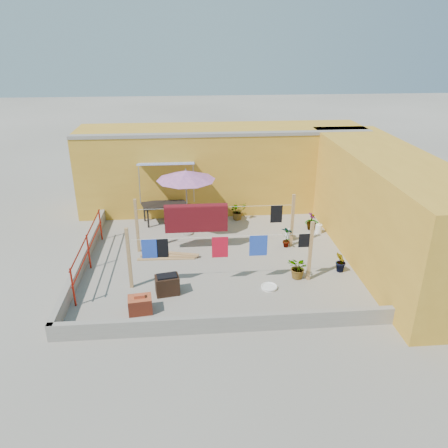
# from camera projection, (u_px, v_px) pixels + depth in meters

# --- Properties ---
(ground) EXTENTS (80.00, 80.00, 0.00)m
(ground) POSITION_uv_depth(u_px,v_px,m) (218.00, 260.00, 13.63)
(ground) COLOR #9E998E
(ground) RESTS_ON ground
(wall_back) EXTENTS (11.00, 3.27, 3.21)m
(wall_back) POSITION_uv_depth(u_px,v_px,m) (222.00, 168.00, 17.31)
(wall_back) COLOR gold
(wall_back) RESTS_ON ground
(wall_right) EXTENTS (2.40, 9.00, 3.20)m
(wall_right) POSITION_uv_depth(u_px,v_px,m) (386.00, 207.00, 13.39)
(wall_right) COLOR gold
(wall_right) RESTS_ON ground
(parapet_front) EXTENTS (8.30, 0.16, 0.44)m
(parapet_front) POSITION_uv_depth(u_px,v_px,m) (228.00, 323.00, 10.27)
(parapet_front) COLOR gray
(parapet_front) RESTS_ON ground
(parapet_left) EXTENTS (0.16, 7.30, 0.44)m
(parapet_left) POSITION_uv_depth(u_px,v_px,m) (84.00, 259.00, 13.23)
(parapet_left) COLOR gray
(parapet_left) RESTS_ON ground
(red_railing) EXTENTS (0.05, 4.20, 1.10)m
(red_railing) POSITION_uv_depth(u_px,v_px,m) (88.00, 247.00, 12.86)
(red_railing) COLOR #9D1C0F
(red_railing) RESTS_ON ground
(clothesline_rig) EXTENTS (5.09, 2.35, 1.80)m
(clothesline_rig) POSITION_uv_depth(u_px,v_px,m) (200.00, 222.00, 13.67)
(clothesline_rig) COLOR tan
(clothesline_rig) RESTS_ON ground
(patio_umbrella) EXTENTS (2.41, 2.41, 2.39)m
(patio_umbrella) POSITION_uv_depth(u_px,v_px,m) (186.00, 176.00, 14.54)
(patio_umbrella) COLOR gray
(patio_umbrella) RESTS_ON ground
(outdoor_table) EXTENTS (1.75, 1.21, 0.74)m
(outdoor_table) POSITION_uv_depth(u_px,v_px,m) (164.00, 205.00, 16.15)
(outdoor_table) COLOR black
(outdoor_table) RESTS_ON ground
(brick_stack) EXTENTS (0.64, 0.50, 0.51)m
(brick_stack) POSITION_uv_depth(u_px,v_px,m) (140.00, 305.00, 10.98)
(brick_stack) COLOR #AE4128
(brick_stack) RESTS_ON ground
(lumber_pile) EXTENTS (1.94, 0.63, 0.12)m
(lumber_pile) POSITION_uv_depth(u_px,v_px,m) (169.00, 256.00, 13.75)
(lumber_pile) COLOR tan
(lumber_pile) RESTS_ON ground
(brazier) EXTENTS (0.69, 0.52, 0.57)m
(brazier) POSITION_uv_depth(u_px,v_px,m) (167.00, 285.00, 11.75)
(brazier) COLOR #311E13
(brazier) RESTS_ON ground
(white_basin) EXTENTS (0.46, 0.46, 0.08)m
(white_basin) POSITION_uv_depth(u_px,v_px,m) (269.00, 287.00, 12.08)
(white_basin) COLOR white
(white_basin) RESTS_ON ground
(water_jug_a) EXTENTS (0.23, 0.23, 0.37)m
(water_jug_a) POSITION_uv_depth(u_px,v_px,m) (319.00, 229.00, 15.40)
(water_jug_a) COLOR white
(water_jug_a) RESTS_ON ground
(water_jug_b) EXTENTS (0.23, 0.23, 0.36)m
(water_jug_b) POSITION_uv_depth(u_px,v_px,m) (288.00, 234.00, 15.01)
(water_jug_b) COLOR white
(water_jug_b) RESTS_ON ground
(green_hose) EXTENTS (0.49, 0.49, 0.07)m
(green_hose) POSITION_uv_depth(u_px,v_px,m) (312.00, 222.00, 16.25)
(green_hose) COLOR #1C6A17
(green_hose) RESTS_ON ground
(plant_back_a) EXTENTS (0.77, 0.73, 0.69)m
(plant_back_a) POSITION_uv_depth(u_px,v_px,m) (238.00, 211.00, 16.49)
(plant_back_a) COLOR #1A5C1B
(plant_back_a) RESTS_ON ground
(plant_back_b) EXTENTS (0.46, 0.46, 0.62)m
(plant_back_b) POSITION_uv_depth(u_px,v_px,m) (312.00, 221.00, 15.64)
(plant_back_b) COLOR #1A5C1B
(plant_back_b) RESTS_ON ground
(plant_right_a) EXTENTS (0.47, 0.45, 0.74)m
(plant_right_a) POSITION_uv_depth(u_px,v_px,m) (287.00, 237.00, 14.30)
(plant_right_a) COLOR #1A5C1B
(plant_right_a) RESTS_ON ground
(plant_right_b) EXTENTS (0.36, 0.42, 0.66)m
(plant_right_b) POSITION_uv_depth(u_px,v_px,m) (341.00, 262.00, 12.80)
(plant_right_b) COLOR #1A5C1B
(plant_right_b) RESTS_ON ground
(plant_right_c) EXTENTS (0.77, 0.79, 0.67)m
(plant_right_c) POSITION_uv_depth(u_px,v_px,m) (299.00, 268.00, 12.47)
(plant_right_c) COLOR #1A5C1B
(plant_right_c) RESTS_ON ground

